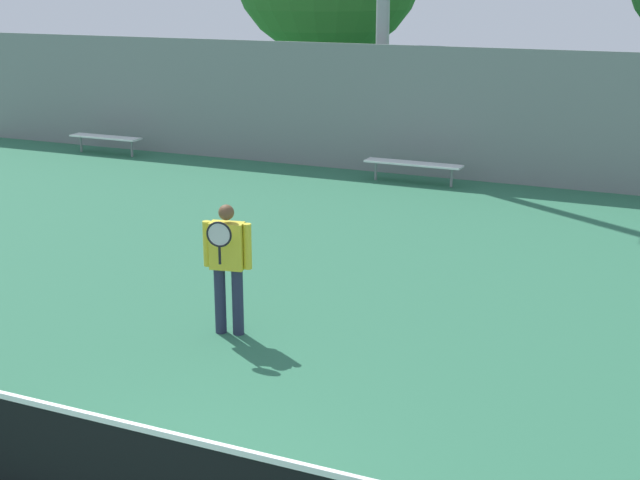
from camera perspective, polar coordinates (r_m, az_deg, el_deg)
tennis_net at (r=7.30m, az=-12.23°, el=-14.68°), size 11.33×0.09×1.00m
tennis_player at (r=10.85m, az=-5.94°, el=-1.37°), size 0.60×0.45×1.65m
bench_courtside_near at (r=22.99m, az=-13.57°, el=6.37°), size 1.94×0.40×0.45m
bench_courtside_far at (r=19.21m, az=5.99°, el=4.84°), size 2.13×0.40×0.45m
back_fence at (r=19.32m, az=12.53°, el=7.65°), size 30.42×0.06×2.85m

